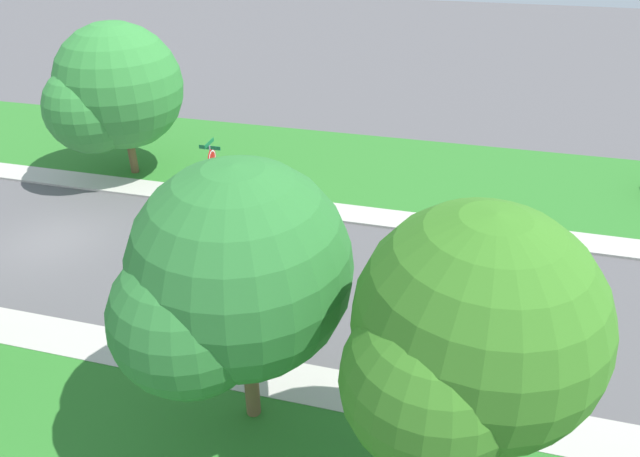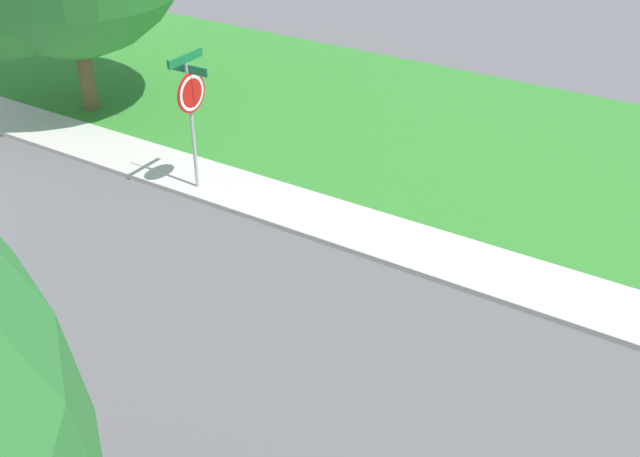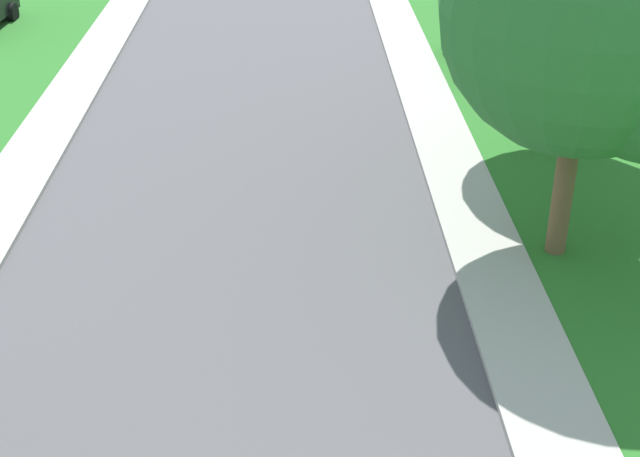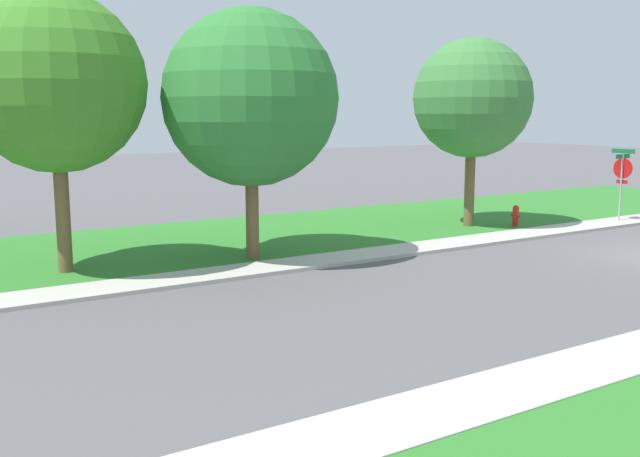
{
  "view_description": "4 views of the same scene",
  "coord_description": "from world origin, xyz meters",
  "px_view_note": "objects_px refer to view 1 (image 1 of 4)",
  "views": [
    {
      "loc": [
        15.03,
        14.3,
        11.32
      ],
      "look_at": [
        -1.08,
        10.18,
        1.4
      ],
      "focal_mm": 31.62,
      "sensor_mm": 36.0,
      "label": 1
    },
    {
      "loc": [
        5.58,
        13.85,
        7.19
      ],
      "look_at": [
        -2.48,
        8.77,
        1.4
      ],
      "focal_mm": 42.92,
      "sensor_mm": 36.0,
      "label": 2
    },
    {
      "loc": [
        1.24,
        -3.75,
        8.11
      ],
      "look_at": [
        1.61,
        8.76,
        1.4
      ],
      "focal_mm": 50.28,
      "sensor_mm": 36.0,
      "label": 3
    },
    {
      "loc": [
        -11.65,
        19.27,
        4.08
      ],
      "look_at": [
        2.39,
        10.29,
        1.4
      ],
      "focal_mm": 40.32,
      "sensor_mm": 36.0,
      "label": 4
    }
  ],
  "objects_px": {
    "stop_sign_far_corner": "(212,162)",
    "tree_corner_large": "(465,338)",
    "tree_sidewalk_mid": "(229,280)",
    "tree_sidewalk_far": "(112,92)"
  },
  "relations": [
    {
      "from": "stop_sign_far_corner",
      "to": "tree_corner_large",
      "type": "distance_m",
      "value": 15.63
    },
    {
      "from": "stop_sign_far_corner",
      "to": "tree_sidewalk_far",
      "type": "distance_m",
      "value": 5.63
    },
    {
      "from": "stop_sign_far_corner",
      "to": "tree_sidewalk_mid",
      "type": "distance_m",
      "value": 12.07
    },
    {
      "from": "tree_corner_large",
      "to": "tree_sidewalk_mid",
      "type": "bearing_deg",
      "value": -101.8
    },
    {
      "from": "tree_sidewalk_mid",
      "to": "tree_sidewalk_far",
      "type": "height_order",
      "value": "tree_sidewalk_mid"
    },
    {
      "from": "stop_sign_far_corner",
      "to": "tree_sidewalk_far",
      "type": "height_order",
      "value": "tree_sidewalk_far"
    },
    {
      "from": "tree_sidewalk_mid",
      "to": "tree_corner_large",
      "type": "bearing_deg",
      "value": 78.2
    },
    {
      "from": "stop_sign_far_corner",
      "to": "tree_sidewalk_mid",
      "type": "bearing_deg",
      "value": 26.63
    },
    {
      "from": "tree_sidewalk_far",
      "to": "tree_sidewalk_mid",
      "type": "bearing_deg",
      "value": 40.71
    },
    {
      "from": "stop_sign_far_corner",
      "to": "tree_corner_large",
      "type": "xyz_separation_m",
      "value": [
        11.57,
        10.13,
        2.78
      ]
    }
  ]
}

